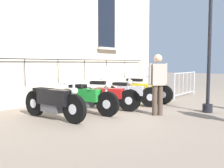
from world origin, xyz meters
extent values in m
plane|color=gray|center=(0.00, 0.00, 0.00)|extent=(60.00, 60.00, 0.00)
cube|color=#B1A48F|center=(-2.37, 0.00, 0.34)|extent=(0.20, 12.74, 0.68)
cube|color=black|center=(-2.43, 2.80, 3.42)|extent=(0.06, 1.08, 2.60)
cube|color=#BCAE97|center=(-2.35, 2.80, 2.07)|extent=(0.24, 1.28, 0.10)
cube|color=black|center=(-2.33, 0.00, 1.56)|extent=(0.03, 10.71, 0.03)
cylinder|color=black|center=(-2.33, -1.34, 1.12)|extent=(0.02, 0.02, 0.88)
cylinder|color=black|center=(-2.33, 0.00, 1.12)|extent=(0.02, 0.02, 0.88)
cylinder|color=black|center=(-2.33, 1.34, 1.12)|extent=(0.02, 0.02, 0.88)
cylinder|color=black|center=(-2.33, 2.68, 1.12)|extent=(0.02, 0.02, 0.88)
cylinder|color=black|center=(-2.33, 4.01, 1.12)|extent=(0.02, 0.02, 0.88)
cylinder|color=black|center=(-2.33, 5.35, 1.12)|extent=(0.02, 0.02, 0.88)
cylinder|color=black|center=(0.64, -1.88, 0.35)|extent=(0.70, 0.15, 0.69)
cylinder|color=silver|center=(0.64, -1.88, 0.35)|extent=(0.25, 0.15, 0.24)
cylinder|color=black|center=(-0.85, -1.96, 0.35)|extent=(0.70, 0.15, 0.69)
cylinder|color=silver|center=(-0.85, -1.96, 0.35)|extent=(0.25, 0.15, 0.24)
cube|color=black|center=(-0.05, -1.92, 0.58)|extent=(1.05, 0.36, 0.39)
cube|color=#4C4C51|center=(-0.15, -1.92, 0.31)|extent=(0.63, 0.28, 0.24)
cube|color=black|center=(-0.47, -1.94, 0.73)|extent=(0.60, 0.30, 0.10)
cylinder|color=silver|center=(0.59, -1.88, 0.65)|extent=(0.16, 0.07, 0.62)
cylinder|color=silver|center=(0.54, -1.88, 0.96)|extent=(0.07, 0.66, 0.04)
sphere|color=white|center=(0.66, -1.88, 0.78)|extent=(0.16, 0.16, 0.16)
cylinder|color=silver|center=(-0.37, -1.77, 0.19)|extent=(0.94, 0.13, 0.08)
cube|color=silver|center=(0.60, -1.88, 1.11)|extent=(0.15, 0.55, 0.36)
cylinder|color=black|center=(0.71, -0.77, 0.34)|extent=(0.68, 0.22, 0.67)
cylinder|color=silver|center=(0.71, -0.77, 0.34)|extent=(0.25, 0.17, 0.24)
cylinder|color=black|center=(-0.71, -1.00, 0.34)|extent=(0.68, 0.22, 0.67)
cylinder|color=silver|center=(-0.71, -1.00, 0.34)|extent=(0.25, 0.17, 0.24)
cube|color=#1E842D|center=(0.05, -0.88, 0.55)|extent=(0.84, 0.45, 0.34)
cube|color=#4C4C51|center=(-0.05, -0.89, 0.30)|extent=(0.51, 0.33, 0.24)
cube|color=black|center=(-0.27, -0.93, 0.78)|extent=(0.49, 0.36, 0.10)
cylinder|color=silver|center=(0.67, -0.77, 0.68)|extent=(0.17, 0.09, 0.69)
cylinder|color=silver|center=(0.62, -0.78, 1.01)|extent=(0.15, 0.71, 0.04)
sphere|color=white|center=(0.73, -0.76, 0.83)|extent=(0.16, 0.16, 0.16)
cylinder|color=silver|center=(-0.22, -0.74, 0.19)|extent=(0.72, 0.20, 0.08)
cube|color=silver|center=(0.67, -0.77, 1.16)|extent=(0.21, 0.59, 0.36)
cylinder|color=black|center=(0.73, 0.21, 0.33)|extent=(0.67, 0.33, 0.65)
cylinder|color=silver|center=(0.73, 0.21, 0.33)|extent=(0.27, 0.23, 0.23)
cylinder|color=black|center=(-0.63, -0.18, 0.33)|extent=(0.67, 0.33, 0.65)
cylinder|color=silver|center=(-0.63, -0.18, 0.33)|extent=(0.27, 0.23, 0.23)
cube|color=red|center=(0.09, 0.03, 0.52)|extent=(0.94, 0.54, 0.30)
cube|color=#4C4C51|center=(0.00, 0.00, 0.29)|extent=(0.58, 0.38, 0.23)
cube|color=black|center=(-0.25, -0.07, 0.82)|extent=(0.55, 0.40, 0.10)
cylinder|color=silver|center=(0.68, 0.20, 0.69)|extent=(0.17, 0.10, 0.73)
cylinder|color=silver|center=(0.63, 0.18, 1.04)|extent=(0.22, 0.66, 0.04)
sphere|color=white|center=(0.74, 0.21, 0.86)|extent=(0.16, 0.16, 0.16)
cylinder|color=silver|center=(-0.21, 0.12, 0.18)|extent=(0.79, 0.29, 0.08)
cube|color=silver|center=(0.69, 0.20, 1.19)|extent=(0.27, 0.56, 0.36)
cylinder|color=black|center=(0.81, 1.25, 0.33)|extent=(0.66, 0.32, 0.65)
cylinder|color=silver|center=(0.81, 1.25, 0.33)|extent=(0.26, 0.21, 0.23)
cylinder|color=black|center=(-0.57, 0.80, 0.33)|extent=(0.66, 0.32, 0.65)
cylinder|color=silver|center=(-0.57, 0.80, 0.33)|extent=(0.26, 0.21, 0.23)
cube|color=#B2B2BC|center=(0.17, 1.04, 0.52)|extent=(0.94, 0.57, 0.30)
cube|color=#4C4C51|center=(0.07, 1.01, 0.29)|extent=(0.58, 0.40, 0.23)
cube|color=black|center=(-0.17, 0.93, 0.72)|extent=(0.56, 0.42, 0.10)
cylinder|color=silver|center=(0.77, 1.23, 0.66)|extent=(0.17, 0.11, 0.68)
cylinder|color=silver|center=(0.72, 1.22, 1.00)|extent=(0.25, 0.67, 0.04)
sphere|color=white|center=(0.83, 1.25, 0.82)|extent=(0.16, 0.16, 0.16)
cylinder|color=silver|center=(-0.14, 1.12, 0.18)|extent=(0.78, 0.32, 0.08)
cube|color=silver|center=(0.78, 1.24, 1.15)|extent=(0.29, 0.58, 0.36)
cylinder|color=black|center=(0.83, 2.07, 0.33)|extent=(0.68, 0.25, 0.67)
cylinder|color=silver|center=(0.83, 2.07, 0.33)|extent=(0.26, 0.20, 0.23)
cylinder|color=black|center=(-0.67, 1.84, 0.33)|extent=(0.68, 0.25, 0.67)
cylinder|color=silver|center=(-0.67, 1.84, 0.33)|extent=(0.26, 0.20, 0.23)
cube|color=gold|center=(0.13, 1.96, 0.52)|extent=(1.07, 0.40, 0.30)
cube|color=#4C4C51|center=(0.03, 1.95, 0.30)|extent=(0.65, 0.29, 0.23)
cube|color=black|center=(-0.28, 1.90, 0.81)|extent=(0.61, 0.31, 0.10)
cylinder|color=silver|center=(0.78, 2.06, 0.68)|extent=(0.17, 0.08, 0.70)
cylinder|color=silver|center=(0.74, 2.05, 1.02)|extent=(0.12, 0.55, 0.04)
sphere|color=white|center=(0.85, 2.07, 0.84)|extent=(0.16, 0.16, 0.16)
cylinder|color=silver|center=(-0.20, 2.05, 0.18)|extent=(0.94, 0.22, 0.08)
cube|color=silver|center=(0.79, 2.06, 1.17)|extent=(0.19, 0.47, 0.36)
cylinder|color=black|center=(2.56, 1.54, 0.12)|extent=(0.28, 0.28, 0.24)
cylinder|color=black|center=(2.56, 1.54, 1.79)|extent=(0.10, 0.10, 3.57)
cylinder|color=#B7B7BF|center=(0.64, 3.30, 0.53)|extent=(0.05, 0.05, 1.05)
cylinder|color=#B7B7BF|center=(0.53, 5.51, 0.53)|extent=(0.05, 0.05, 1.05)
cylinder|color=#B7B7BF|center=(0.58, 4.41, 1.02)|extent=(0.16, 2.21, 0.04)
cylinder|color=#B7B7BF|center=(0.58, 4.41, 0.15)|extent=(0.16, 2.21, 0.04)
cylinder|color=#B7B7BF|center=(0.62, 3.74, 0.60)|extent=(0.02, 0.02, 0.87)
cylinder|color=#B7B7BF|center=(0.59, 4.18, 0.60)|extent=(0.02, 0.02, 0.87)
cylinder|color=#B7B7BF|center=(0.57, 4.63, 0.60)|extent=(0.02, 0.02, 0.87)
cylinder|color=#B7B7BF|center=(0.55, 5.07, 0.60)|extent=(0.02, 0.02, 0.87)
cylinder|color=#47382D|center=(1.70, 0.30, 0.41)|extent=(0.14, 0.14, 0.83)
cylinder|color=#47382D|center=(1.60, 0.17, 0.41)|extent=(0.14, 0.14, 0.83)
cube|color=gray|center=(1.65, 0.24, 1.12)|extent=(0.40, 0.42, 0.59)
sphere|color=tan|center=(1.65, 0.24, 1.55)|extent=(0.22, 0.22, 0.22)
cylinder|color=gray|center=(1.79, 0.41, 1.15)|extent=(0.09, 0.09, 0.56)
cylinder|color=gray|center=(1.51, 0.06, 1.15)|extent=(0.09, 0.09, 0.56)
camera|label=1|loc=(5.14, -5.87, 1.42)|focal=41.00mm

